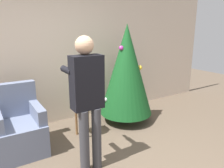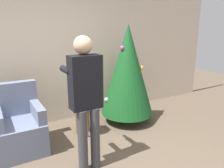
# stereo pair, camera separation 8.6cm
# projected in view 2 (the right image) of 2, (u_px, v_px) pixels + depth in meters

# --- Properties ---
(wall_back) EXTENTS (8.00, 0.06, 2.70)m
(wall_back) POSITION_uv_depth(u_px,v_px,m) (45.00, 51.00, 3.87)
(wall_back) COLOR beige
(wall_back) RESTS_ON ground_plane
(christmas_tree) EXTENTS (0.98, 0.98, 1.83)m
(christmas_tree) POSITION_uv_depth(u_px,v_px,m) (128.00, 70.00, 4.01)
(christmas_tree) COLOR brown
(christmas_tree) RESTS_ON ground_plane
(armchair) EXTENTS (0.65, 0.75, 0.97)m
(armchair) POSITION_uv_depth(u_px,v_px,m) (19.00, 127.00, 3.19)
(armchair) COLOR slate
(armchair) RESTS_ON ground_plane
(person_standing) EXTENTS (0.40, 0.57, 1.68)m
(person_standing) POSITION_uv_depth(u_px,v_px,m) (86.00, 93.00, 2.61)
(person_standing) COLOR #38383D
(person_standing) RESTS_ON ground_plane
(side_stool) EXTENTS (0.36, 0.36, 0.53)m
(side_stool) POSITION_uv_depth(u_px,v_px,m) (84.00, 111.00, 3.62)
(side_stool) COLOR brown
(side_stool) RESTS_ON ground_plane
(laptop) EXTENTS (0.33, 0.22, 0.02)m
(laptop) POSITION_uv_depth(u_px,v_px,m) (84.00, 104.00, 3.59)
(laptop) COLOR silver
(laptop) RESTS_ON side_stool
(book) EXTENTS (0.21, 0.11, 0.02)m
(book) POSITION_uv_depth(u_px,v_px,m) (84.00, 103.00, 3.58)
(book) COLOR orange
(book) RESTS_ON laptop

